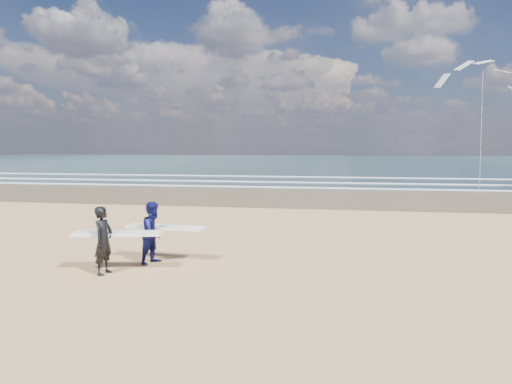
# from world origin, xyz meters

# --- Properties ---
(ocean) EXTENTS (220.00, 100.00, 0.02)m
(ocean) POSITION_xyz_m (20.00, 72.00, 0.01)
(ocean) COLOR #193138
(ocean) RESTS_ON ground
(foam_breakers) EXTENTS (220.00, 11.70, 0.05)m
(foam_breakers) POSITION_xyz_m (20.00, 28.10, 0.05)
(foam_breakers) COLOR white
(foam_breakers) RESTS_ON ground
(surfer_near) EXTENTS (2.26, 1.15, 1.68)m
(surfer_near) POSITION_xyz_m (1.00, -0.15, 0.86)
(surfer_near) COLOR black
(surfer_near) RESTS_ON ground
(surfer_far) EXTENTS (2.24, 1.19, 1.66)m
(surfer_far) POSITION_xyz_m (1.80, 1.03, 0.84)
(surfer_far) COLOR #0C0E43
(surfer_far) RESTS_ON ground
(kite_1) EXTENTS (6.06, 4.77, 10.30)m
(kite_1) POSITION_xyz_m (16.66, 24.28, 5.80)
(kite_1) COLOR slate
(kite_1) RESTS_ON ground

